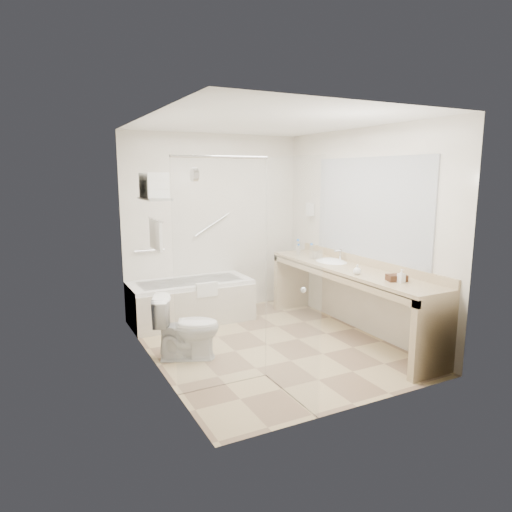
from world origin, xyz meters
name	(u,v)px	position (x,y,z in m)	size (l,w,h in m)	color
floor	(268,345)	(0.00, 0.00, 0.00)	(3.20, 3.20, 0.00)	tan
ceiling	(269,122)	(0.00, 0.00, 2.50)	(2.60, 3.20, 0.10)	white
wall_back	(214,224)	(0.00, 1.60, 1.25)	(2.60, 0.10, 2.50)	silver
wall_front	(363,263)	(0.00, -1.60, 1.25)	(2.60, 0.10, 2.50)	silver
wall_left	(152,247)	(-1.30, 0.00, 1.25)	(0.10, 3.20, 2.50)	silver
wall_right	(360,232)	(1.30, 0.00, 1.25)	(0.10, 3.20, 2.50)	silver
bathtub	(191,301)	(-0.50, 1.24, 0.28)	(1.60, 0.73, 0.59)	white
grab_bar_short	(150,250)	(-0.95, 1.56, 0.95)	(0.03, 0.03, 0.40)	silver
grab_bar_long	(212,225)	(-0.05, 1.56, 1.25)	(0.03, 0.03, 0.60)	silver
shower_enclosure	(255,277)	(-0.63, -0.93, 1.07)	(0.96, 0.91, 2.11)	silver
towel_shelf	(154,193)	(-1.17, 0.35, 1.75)	(0.24, 0.55, 0.81)	silver
vanity_counter	(348,284)	(1.02, -0.15, 0.64)	(0.55, 2.70, 0.95)	#CBB687
sink	(331,264)	(1.05, 0.25, 0.82)	(0.40, 0.52, 0.14)	white
faucet	(341,254)	(1.20, 0.25, 0.93)	(0.03, 0.03, 0.14)	silver
mirror	(369,208)	(1.29, -0.15, 1.55)	(0.02, 2.00, 1.20)	#ACB1B9
hairdryer_unit	(310,210)	(1.25, 1.05, 1.45)	(0.08, 0.10, 0.18)	silver
toilet	(187,328)	(-0.95, 0.06, 0.34)	(0.39, 0.70, 0.68)	white
amenity_basket	(397,278)	(1.03, -0.93, 0.88)	(0.20, 0.13, 0.07)	#432518
soap_bottle_a	(401,279)	(1.01, -1.01, 0.88)	(0.06, 0.14, 0.06)	silver
soap_bottle_b	(357,271)	(0.85, -0.50, 0.89)	(0.09, 0.11, 0.09)	silver
water_bottle_left	(298,251)	(0.88, 0.76, 0.93)	(0.05, 0.05, 0.17)	silver
water_bottle_mid	(298,247)	(0.97, 0.91, 0.95)	(0.06, 0.06, 0.21)	silver
water_bottle_right	(311,252)	(0.93, 0.52, 0.94)	(0.06, 0.06, 0.21)	silver
drinking_glass_near	(319,255)	(1.03, 0.49, 0.90)	(0.08, 0.08, 0.10)	silver
drinking_glass_far	(315,255)	(0.99, 0.53, 0.90)	(0.07, 0.07, 0.10)	silver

